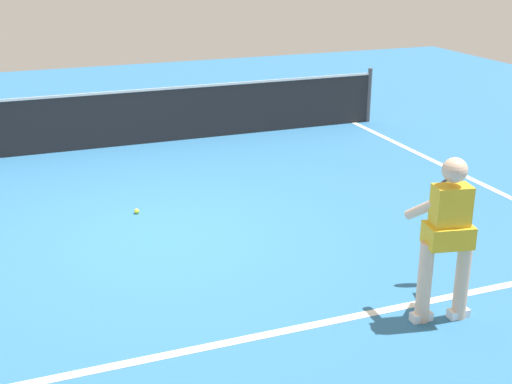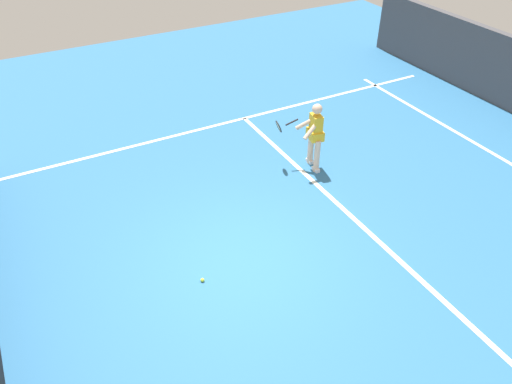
{
  "view_description": "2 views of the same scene",
  "coord_description": "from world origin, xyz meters",
  "views": [
    {
      "loc": [
        -1.61,
        -7.39,
        3.27
      ],
      "look_at": [
        0.8,
        -1.09,
        0.82
      ],
      "focal_mm": 48.44,
      "sensor_mm": 36.0,
      "label": 1
    },
    {
      "loc": [
        -5.73,
        2.78,
        6.22
      ],
      "look_at": [
        0.64,
        -0.63,
        0.89
      ],
      "focal_mm": 35.04,
      "sensor_mm": 36.0,
      "label": 2
    }
  ],
  "objects": [
    {
      "name": "ground_plane",
      "position": [
        0.0,
        0.0,
        0.0
      ],
      "size": [
        24.26,
        24.26,
        0.0
      ],
      "primitive_type": "plane",
      "color": "teal"
    },
    {
      "name": "service_line_marking",
      "position": [
        0.0,
        -2.48,
        0.0
      ],
      "size": [
        9.48,
        0.1,
        0.01
      ],
      "primitive_type": "cube",
      "color": "white",
      "rests_on": "ground"
    },
    {
      "name": "sideline_right_marking",
      "position": [
        4.74,
        0.0,
        0.0
      ],
      "size": [
        0.1,
        16.66,
        0.01
      ],
      "primitive_type": "cube",
      "color": "white",
      "rests_on": "ground"
    },
    {
      "name": "court_net",
      "position": [
        0.0,
        3.97,
        0.48
      ],
      "size": [
        10.16,
        0.08,
        1.03
      ],
      "color": "#4C4C51",
      "rests_on": "ground"
    },
    {
      "name": "tennis_player",
      "position": [
        1.98,
        -2.76,
        0.85
      ],
      "size": [
        0.9,
        0.9,
        1.55
      ],
      "color": "beige",
      "rests_on": "ground"
    },
    {
      "name": "tennis_ball_near",
      "position": [
        -0.11,
        0.8,
        0.03
      ],
      "size": [
        0.07,
        0.07,
        0.07
      ],
      "primitive_type": "sphere",
      "color": "#D1E533",
      "rests_on": "ground"
    }
  ]
}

